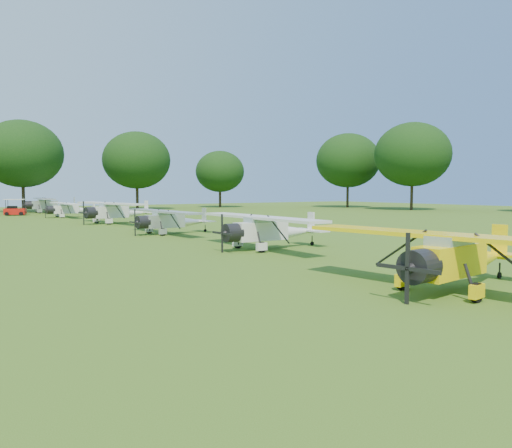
# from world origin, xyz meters

# --- Properties ---
(ground) EXTENTS (160.00, 160.00, 0.00)m
(ground) POSITION_xyz_m (0.00, 0.00, 0.00)
(ground) COLOR #375916
(ground) RESTS_ON ground
(tree_belt) EXTENTS (137.36, 130.27, 14.52)m
(tree_belt) POSITION_xyz_m (3.57, 0.16, 8.03)
(tree_belt) COLOR black
(tree_belt) RESTS_ON ground
(aircraft_2) EXTENTS (6.47, 10.28, 2.02)m
(aircraft_2) POSITION_xyz_m (0.13, -10.10, 1.18)
(aircraft_2) COLOR yellow
(aircraft_2) RESTS_ON ground
(aircraft_3) EXTENTS (6.25, 9.92, 1.96)m
(aircraft_3) POSITION_xyz_m (1.49, 2.30, 1.15)
(aircraft_3) COLOR silver
(aircraft_3) RESTS_ON ground
(aircraft_4) EXTENTS (5.93, 9.44, 1.86)m
(aircraft_4) POSITION_xyz_m (0.88, 13.68, 1.09)
(aircraft_4) COLOR silver
(aircraft_4) RESTS_ON ground
(aircraft_5) EXTENTS (6.93, 10.98, 2.16)m
(aircraft_5) POSITION_xyz_m (1.20, 26.88, 1.26)
(aircraft_5) COLOR silver
(aircraft_5) RESTS_ON ground
(aircraft_6) EXTENTS (5.78, 9.19, 1.82)m
(aircraft_6) POSITION_xyz_m (0.09, 39.88, 1.06)
(aircraft_6) COLOR silver
(aircraft_6) RESTS_ON ground
(aircraft_7) EXTENTS (6.98, 11.12, 2.19)m
(aircraft_7) POSITION_xyz_m (0.48, 53.06, 1.28)
(aircraft_7) COLOR silver
(aircraft_7) RESTS_ON ground
(golf_cart) EXTENTS (2.68, 2.12, 2.01)m
(golf_cart) POSITION_xyz_m (-4.55, 47.86, 0.67)
(golf_cart) COLOR red
(golf_cart) RESTS_ON ground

